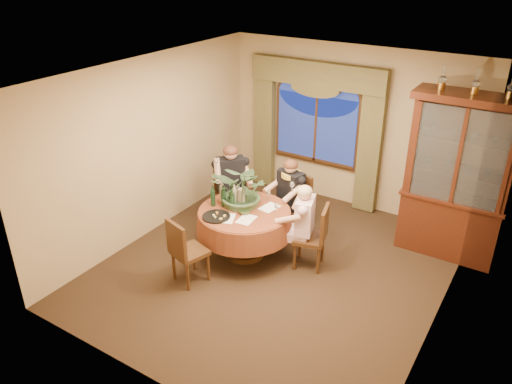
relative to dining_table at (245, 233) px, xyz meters
The scene contains 37 objects.
floor 0.68m from the dining_table, ahead, with size 5.00×5.00×0.00m, color black.
wall_back 2.70m from the dining_table, 76.89° to the left, with size 4.50×4.50×0.00m, color tan.
wall_right 3.00m from the dining_table, ahead, with size 5.00×5.00×0.00m, color tan.
ceiling 2.49m from the dining_table, ahead, with size 5.00×5.00×0.00m, color white.
window 2.54m from the dining_table, 90.83° to the left, with size 1.62×0.10×1.32m, color navy, non-canonical shape.
arched_transom 2.91m from the dining_table, 90.83° to the left, with size 1.60×0.06×0.44m, color navy, non-canonical shape.
drapery_left 2.67m from the dining_table, 114.73° to the left, with size 0.38×0.14×2.32m, color #4E492A.
drapery_right 2.64m from the dining_table, 66.68° to the left, with size 0.38×0.14×2.32m, color #4E492A.
swag_valance 2.97m from the dining_table, 90.86° to the left, with size 2.45×0.16×0.42m, color #4E492A, non-canonical shape.
dining_table is the anchor object (origin of this frame).
china_cabinet 3.15m from the dining_table, 33.59° to the left, with size 1.51×0.59×2.44m, color black.
oil_lamp_left 3.50m from the dining_table, 38.62° to the left, with size 0.11×0.11×0.34m, color #A5722D, non-canonical shape.
oil_lamp_center 3.77m from the dining_table, 33.59° to the left, with size 0.11×0.11×0.34m, color #A5722D, non-canonical shape.
oil_lamp_right 4.07m from the dining_table, 29.61° to the left, with size 0.11×0.11×0.34m, color #A5722D, non-canonical shape.
chair_right 0.98m from the dining_table, 14.73° to the left, with size 0.42×0.42×0.96m, color black.
chair_back_right 1.00m from the dining_table, 73.20° to the left, with size 0.42×0.42×0.96m, color black.
chair_back 1.04m from the dining_table, 137.75° to the left, with size 0.42×0.42×0.96m, color black.
chair_front_left 0.98m from the dining_table, 106.52° to the right, with size 0.42×0.42×0.96m, color black.
person_pink 0.92m from the dining_table, 16.44° to the left, with size 0.45×0.41×1.26m, color beige, non-canonical shape.
person_back 1.05m from the dining_table, 135.90° to the left, with size 0.50×0.46×1.39m, color black, non-canonical shape.
person_scarf 0.99m from the dining_table, 73.44° to the left, with size 0.46×0.42×1.29m, color black, non-canonical shape.
stoneware_vase 0.54m from the dining_table, 137.02° to the left, with size 0.13×0.13×0.25m, color #927859, non-canonical shape.
centerpiece_plant 0.97m from the dining_table, 125.55° to the left, with size 0.87×0.97×0.75m, color #3D5B37.
olive_bowl 0.41m from the dining_table, 55.72° to the right, with size 0.17×0.17×0.05m, color #455028.
cheese_platter 0.59m from the dining_table, 120.30° to the right, with size 0.40×0.40×0.02m, color black.
wine_bottle_0 0.65m from the dining_table, 149.86° to the left, with size 0.07×0.07×0.33m, color black.
wine_bottle_1 0.58m from the dining_table, 163.57° to the left, with size 0.07×0.07×0.33m, color tan.
wine_bottle_2 0.70m from the dining_table, behind, with size 0.07×0.07×0.33m, color tan.
wine_bottle_3 0.73m from the dining_table, 165.92° to the right, with size 0.07×0.07×0.33m, color black.
wine_bottle_4 0.57m from the dining_table, 148.32° to the right, with size 0.07×0.07×0.33m, color black.
wine_bottle_5 0.64m from the dining_table, behind, with size 0.07×0.07×0.33m, color black.
tasting_paper_0 0.47m from the dining_table, 50.85° to the right, with size 0.21×0.30×0.00m, color white.
tasting_paper_1 0.53m from the dining_table, 44.83° to the left, with size 0.21×0.30×0.00m, color white.
tasting_paper_2 0.51m from the dining_table, 103.34° to the right, with size 0.21×0.30×0.00m, color white.
wine_glass_person_pink 0.67m from the dining_table, 16.44° to the left, with size 0.07×0.07×0.18m, color silver, non-canonical shape.
wine_glass_person_back 0.67m from the dining_table, 135.90° to the left, with size 0.07×0.07×0.18m, color silver, non-canonical shape.
wine_glass_person_scarf 0.67m from the dining_table, 73.44° to the left, with size 0.07×0.07×0.18m, color silver, non-canonical shape.
Camera 1 is at (2.96, -5.23, 4.19)m, focal length 35.00 mm.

